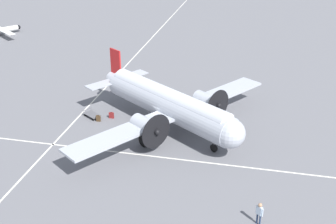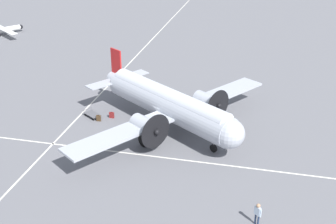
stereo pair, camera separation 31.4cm
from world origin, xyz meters
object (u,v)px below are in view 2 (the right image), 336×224
object	(u,v)px
baggage_cart	(92,114)
light_aircraft_distant	(1,30)
suitcase_near_door	(112,115)
airliner_main	(171,105)
suitcase_upright_spare	(99,118)
crew_foreground	(258,212)

from	to	relation	value
baggage_cart	light_aircraft_distant	bearing A→B (deg)	170.13
suitcase_near_door	baggage_cart	size ratio (longest dim) A/B	0.31
airliner_main	suitcase_upright_spare	size ratio (longest dim) A/B	29.58
baggage_cart	light_aircraft_distant	distance (m)	35.34
crew_foreground	suitcase_upright_spare	xyz separation A→B (m)	(-15.28, 11.49, -0.70)
suitcase_upright_spare	crew_foreground	bearing A→B (deg)	-36.94
suitcase_upright_spare	light_aircraft_distant	bearing A→B (deg)	136.49
airliner_main	light_aircraft_distant	bearing A→B (deg)	178.04
crew_foreground	baggage_cart	bearing A→B (deg)	-179.07
crew_foreground	baggage_cart	xyz separation A→B (m)	(-16.20, 12.22, -0.74)
suitcase_upright_spare	baggage_cart	size ratio (longest dim) A/B	0.33
suitcase_near_door	airliner_main	bearing A→B (deg)	-10.12
light_aircraft_distant	baggage_cart	bearing A→B (deg)	-98.05
suitcase_near_door	suitcase_upright_spare	size ratio (longest dim) A/B	0.94
crew_foreground	suitcase_near_door	size ratio (longest dim) A/B	2.69
suitcase_upright_spare	suitcase_near_door	bearing A→B (deg)	44.07
suitcase_near_door	light_aircraft_distant	size ratio (longest dim) A/B	0.07
crew_foreground	suitcase_upright_spare	size ratio (longest dim) A/B	2.53
crew_foreground	light_aircraft_distant	size ratio (longest dim) A/B	0.19
suitcase_near_door	light_aircraft_distant	xyz separation A→B (m)	(-27.45, 24.19, 0.53)
baggage_cart	light_aircraft_distant	world-z (taller)	light_aircraft_distant
airliner_main	baggage_cart	world-z (taller)	airliner_main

